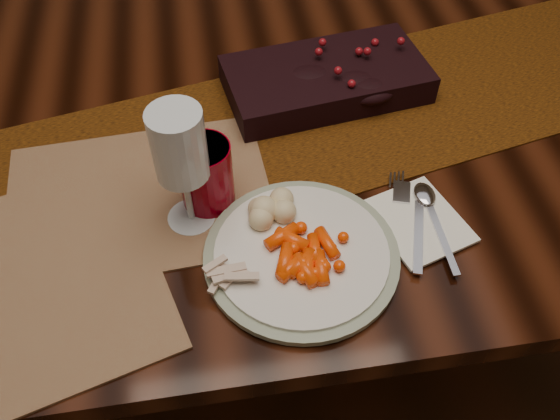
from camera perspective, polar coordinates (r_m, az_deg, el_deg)
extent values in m
plane|color=black|center=(1.65, -0.27, -10.49)|extent=(5.00, 5.00, 0.00)
cube|color=black|center=(1.33, -0.32, -2.56)|extent=(1.80, 1.00, 0.75)
cube|color=black|center=(1.00, -2.63, 6.86)|extent=(1.72, 0.69, 0.00)
cube|color=brown|center=(0.93, -13.37, 1.22)|extent=(0.41, 0.31, 0.00)
cylinder|color=white|center=(0.83, 2.08, -4.30)|extent=(0.35, 0.35, 0.02)
cube|color=white|center=(0.89, 13.14, -1.07)|extent=(0.16, 0.17, 0.00)
cylinder|color=maroon|center=(0.87, -7.14, 3.40)|extent=(0.08, 0.08, 0.11)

